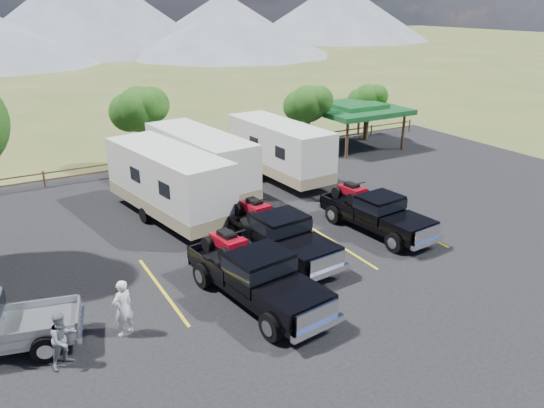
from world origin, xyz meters
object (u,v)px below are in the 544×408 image
pavilion (355,109)px  rig_right (375,212)px  rig_left (255,274)px  trailer_right (279,150)px  person_b (63,339)px  trailer_left (168,183)px  trailer_center (200,163)px  person_a (123,308)px  rig_center (277,233)px

pavilion → rig_right: size_ratio=1.00×
rig_left → trailer_right: trailer_right is taller
pavilion → person_b: bearing=-145.4°
trailer_left → trailer_center: (2.61, 2.33, -0.00)m
pavilion → rig_right: (-8.66, -12.73, -1.78)m
trailer_left → trailer_right: (7.75, 2.66, -0.05)m
rig_left → person_a: (-4.59, 0.25, -0.08)m
pavilion → rig_right: pavilion is taller
person_a → person_b: bearing=-1.6°
rig_left → trailer_left: bearing=82.4°
trailer_left → trailer_center: 3.50m
rig_right → person_a: (-12.26, -2.37, -0.00)m
trailer_left → trailer_center: size_ratio=1.00×
rig_right → person_b: size_ratio=3.48×
rig_right → person_a: size_ratio=3.19×
rig_right → person_b: 14.50m
person_b → rig_center: bearing=-6.8°
trailer_center → rig_left: bearing=-109.5°
rig_left → trailer_right: size_ratio=0.69×
trailer_left → trailer_center: bearing=31.9°
rig_left → trailer_center: 11.46m
rig_left → person_b: rig_left is taller
pavilion → rig_right: 15.50m
pavilion → person_b: 27.81m
trailer_center → person_b: (-9.11, -11.54, -0.93)m
rig_right → trailer_left: size_ratio=0.61×
rig_center → person_a: 7.49m
person_b → rig_right: bearing=-13.7°
rig_left → trailer_left: (-0.01, 8.80, 0.77)m
rig_left → rig_center: bearing=39.6°
trailer_center → rig_center: bearing=-97.1°
rig_center → person_a: (-7.08, -2.44, -0.05)m
pavilion → rig_left: size_ratio=0.92×
trailer_left → trailer_center: trailer_left is taller
rig_left → trailer_center: bearing=69.2°
person_a → trailer_right: bearing=-158.3°
rig_right → person_b: (-14.18, -3.03, -0.08)m
rig_center → trailer_left: 6.65m
rig_center → trailer_center: bearing=83.9°
pavilion → trailer_center: size_ratio=0.62×
person_b → trailer_left: bearing=29.0°
pavilion → person_b: (-22.84, -15.76, -1.86)m
rig_left → rig_right: size_ratio=1.09×
pavilion → rig_right: bearing=-124.2°
rig_right → trailer_right: trailer_right is taller
rig_left → trailer_right: bearing=48.3°
rig_center → trailer_center: 8.48m
pavilion → trailer_center: bearing=-162.9°
rig_center → rig_left: bearing=-138.0°
trailer_left → trailer_right: bearing=9.2°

